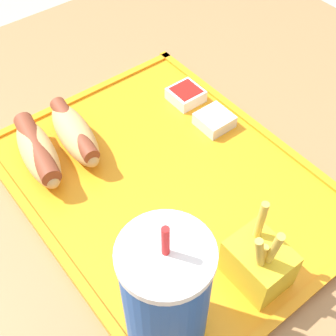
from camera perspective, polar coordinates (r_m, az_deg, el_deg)
The scene contains 8 objects.
dining_table at distance 0.95m, azimuth -1.98°, elevation -17.11°, with size 1.01×1.18×0.74m.
food_tray at distance 0.64m, azimuth 0.00°, elevation -2.02°, with size 0.46×0.36×0.01m.
soda_cup at distance 0.46m, azimuth -0.26°, elevation -15.10°, with size 0.09×0.09×0.19m.
hot_dog_far at distance 0.66m, azimuth -15.58°, elevation 1.96°, with size 0.14×0.07×0.05m.
hot_dog_near at distance 0.68m, azimuth -11.29°, elevation 4.20°, with size 0.14×0.06×0.05m.
fries_carton at distance 0.54m, azimuth 11.00°, elevation -11.20°, with size 0.07×0.06×0.12m.
sauce_cup_mayo at distance 0.71m, azimuth 5.69°, elevation 5.87°, with size 0.05×0.05×0.02m.
sauce_cup_ketchup at distance 0.75m, azimuth 2.19°, elevation 8.94°, with size 0.05×0.05×0.02m.
Camera 1 is at (-0.32, 0.21, 1.24)m, focal length 50.00 mm.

